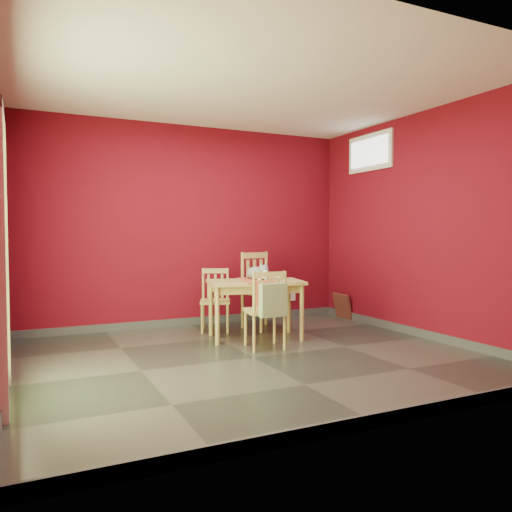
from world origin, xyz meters
name	(u,v)px	position (x,y,z in m)	size (l,w,h in m)	color
ground	(253,358)	(0.00, 0.00, 0.00)	(4.50, 4.50, 0.00)	#2D342D
room_shell	(253,353)	(0.00, 0.00, 0.05)	(4.50, 4.50, 4.50)	maroon
doorway	(0,250)	(-2.23, -0.40, 1.12)	(0.06, 1.01, 2.13)	#B7D838
window	(370,152)	(2.23, 1.00, 2.35)	(0.05, 0.90, 0.50)	white
outlet_plate	(293,297)	(1.60, 1.99, 0.30)	(0.08, 0.01, 0.12)	silver
dining_table	(255,288)	(0.42, 0.84, 0.60)	(1.22, 0.87, 0.69)	tan
table_runner	(259,286)	(0.42, 0.72, 0.64)	(0.46, 0.74, 0.34)	#B85230
chair_far_left	(215,299)	(0.16, 1.48, 0.41)	(0.48, 0.48, 0.80)	tan
chair_far_right	(262,289)	(0.78, 1.39, 0.51)	(0.55, 0.55, 1.00)	tan
chair_near	(266,309)	(0.29, 0.29, 0.43)	(0.45, 0.45, 0.85)	tan
tote_bag	(273,300)	(0.27, 0.08, 0.56)	(0.29, 0.18, 0.41)	#88AA6D
cat	(257,271)	(0.49, 0.94, 0.80)	(0.23, 0.44, 0.22)	slate
picture_frame	(342,306)	(2.19, 1.55, 0.18)	(0.13, 0.36, 0.36)	brown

